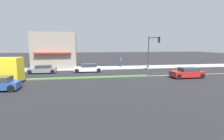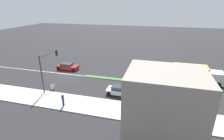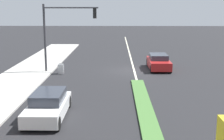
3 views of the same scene
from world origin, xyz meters
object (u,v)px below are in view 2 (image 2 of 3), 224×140
delivery_truck (196,74)px  hatchback_red (68,67)px  pedestrian (63,100)px  suv_grey (170,97)px  traffic_signal_main (47,65)px  warning_aframe_sign (53,87)px  coupe_blue (180,72)px  van_white (121,90)px  sedan_maroon (207,74)px

delivery_truck → hatchback_red: size_ratio=1.84×
pedestrian → suv_grey: bearing=110.9°
traffic_signal_main → pedestrian: traffic_signal_main is taller
pedestrian → hatchback_red: 13.62m
warning_aframe_sign → coupe_blue: coupe_blue is taller
hatchback_red → van_white: bearing=59.9°
pedestrian → hatchback_red: size_ratio=0.41×
coupe_blue → warning_aframe_sign: bearing=-59.8°
warning_aframe_sign → delivery_truck: size_ratio=0.11×
pedestrian → hatchback_red: (-12.21, -6.04, -0.35)m
van_white → hatchback_red: 14.35m
van_white → hatchback_red: hatchback_red is taller
warning_aframe_sign → hatchback_red: bearing=-166.2°
sedan_maroon → hatchback_red: (2.80, -25.67, 0.01)m
van_white → coupe_blue: size_ratio=1.02×
traffic_signal_main → warning_aframe_sign: traffic_signal_main is taller
traffic_signal_main → pedestrian: 6.66m
delivery_truck → warning_aframe_sign: bearing=-68.5°
traffic_signal_main → delivery_truck: (-8.32, 21.88, -2.43)m
warning_aframe_sign → sedan_maroon: sedan_maroon is taller
pedestrian → delivery_truck: delivery_truck is taller
hatchback_red → coupe_blue: (-2.80, 21.26, -0.02)m
suv_grey → delivery_truck: bearing=149.9°
hatchback_red → traffic_signal_main: bearing=10.0°
traffic_signal_main → delivery_truck: size_ratio=0.75×
hatchback_red → delivery_truck: bearing=90.0°
pedestrian → suv_grey: (-5.01, 13.15, -0.41)m
warning_aframe_sign → coupe_blue: size_ratio=0.20×
hatchback_red → coupe_blue: size_ratio=1.00×
delivery_truck → sedan_maroon: bearing=140.5°
warning_aframe_sign → van_white: van_white is taller
delivery_truck → sedan_maroon: 3.73m
suv_grey → hatchback_red: (-7.20, -19.18, 0.06)m
traffic_signal_main → van_white: size_ratio=1.34×
suv_grey → coupe_blue: size_ratio=0.97×
hatchback_red → suv_grey: bearing=69.4°
warning_aframe_sign → suv_grey: suv_grey is taller
sedan_maroon → van_white: bearing=-53.0°
van_white → delivery_truck: bearing=123.4°
warning_aframe_sign → coupe_blue: 22.21m
pedestrian → sedan_maroon: pedestrian is taller
warning_aframe_sign → delivery_truck: delivery_truck is taller
warning_aframe_sign → hatchback_red: hatchback_red is taller
warning_aframe_sign → van_white: (-1.18, 10.35, 0.21)m
pedestrian → coupe_blue: size_ratio=0.41×
traffic_signal_main → warning_aframe_sign: size_ratio=6.69×
pedestrian → warning_aframe_sign: bearing=-133.9°
van_white → sedan_maroon: van_white is taller
pedestrian → hatchback_red: bearing=-153.7°
warning_aframe_sign → suv_grey: (-1.18, 17.12, 0.17)m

